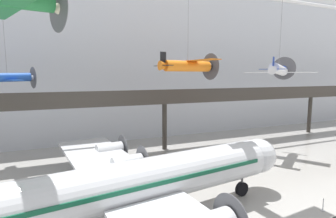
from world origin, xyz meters
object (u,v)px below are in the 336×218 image
at_px(suspended_plane_orange_highwing, 188,66).
at_px(suspended_plane_blue_trainer, 7,78).
at_px(airliner_silver_main, 123,187).
at_px(stanchion_barrier, 323,207).
at_px(suspended_plane_white_twin, 279,70).

xyz_separation_m(suspended_plane_orange_highwing, suspended_plane_blue_trainer, (-20.37, 4.64, -1.46)).
height_order(airliner_silver_main, suspended_plane_blue_trainer, suspended_plane_blue_trainer).
relative_size(airliner_silver_main, suspended_plane_orange_highwing, 2.84).
relative_size(airliner_silver_main, suspended_plane_blue_trainer, 2.65).
bearing_deg(suspended_plane_blue_trainer, suspended_plane_orange_highwing, -33.00).
xyz_separation_m(suspended_plane_blue_trainer, stanchion_barrier, (24.73, -20.67, -10.43)).
xyz_separation_m(suspended_plane_white_twin, suspended_plane_blue_trainer, (-32.44, 7.62, -0.98)).
height_order(suspended_plane_orange_highwing, suspended_plane_white_twin, suspended_plane_orange_highwing).
xyz_separation_m(airliner_silver_main, suspended_plane_blue_trainer, (-9.01, 17.43, 7.33)).
bearing_deg(suspended_plane_blue_trainer, airliner_silver_main, -82.81).
height_order(suspended_plane_blue_trainer, stanchion_barrier, suspended_plane_blue_trainer).
height_order(suspended_plane_orange_highwing, suspended_plane_blue_trainer, suspended_plane_orange_highwing).
distance_m(suspended_plane_white_twin, stanchion_barrier, 18.97).
bearing_deg(suspended_plane_blue_trainer, suspended_plane_white_twin, -33.38).
height_order(airliner_silver_main, suspended_plane_white_twin, suspended_plane_white_twin).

